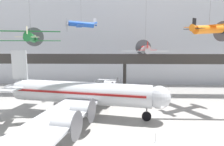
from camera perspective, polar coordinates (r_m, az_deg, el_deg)
name	(u,v)px	position (r m, az deg, el deg)	size (l,w,h in m)	color
hangar_back_wall	(124,36)	(53.38, 3.34, 10.45)	(140.00, 3.00, 25.17)	silver
mezzanine_walkway	(125,61)	(41.36, 3.72, 3.34)	(110.00, 3.20, 8.65)	#2D2B28
airliner_silver_main	(80,93)	(30.05, -9.08, -5.69)	(26.22, 30.20, 9.63)	#B7BABF
suspended_plane_orange_highwing	(209,29)	(36.56, 25.91, 11.23)	(8.21, 9.13, 9.16)	orange
suspended_plane_silver_racer	(145,50)	(42.51, 9.44, 6.62)	(9.80, 8.01, 11.96)	silver
suspended_plane_blue_trainer	(81,24)	(39.53, -8.78, 13.56)	(6.11, 7.32, 7.40)	#1E4CAD
suspended_plane_green_biplane	(31,37)	(28.16, -22.11, 9.47)	(7.42, 6.21, 9.81)	#1E6B33
stanchion_barrier	(156,140)	(23.42, 12.36, -18.08)	(0.36, 0.36, 1.08)	#B2B5BA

